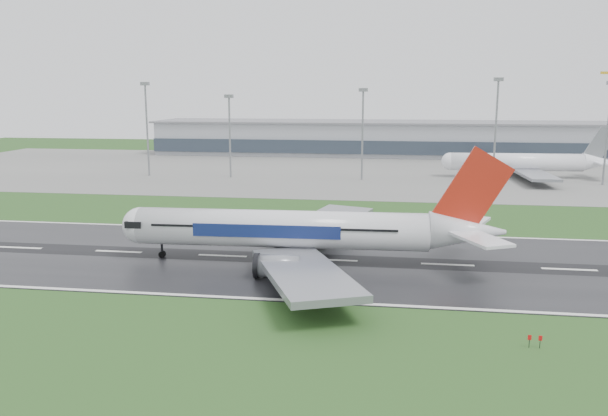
# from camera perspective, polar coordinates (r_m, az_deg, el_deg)

# --- Properties ---
(ground) EXTENTS (520.00, 520.00, 0.00)m
(ground) POSITION_cam_1_polar(r_m,az_deg,el_deg) (107.47, 13.38, -5.26)
(ground) COLOR #1F4419
(ground) RESTS_ON ground
(runway) EXTENTS (400.00, 45.00, 0.10)m
(runway) POSITION_cam_1_polar(r_m,az_deg,el_deg) (107.46, 13.38, -5.24)
(runway) COLOR black
(runway) RESTS_ON ground
(apron) EXTENTS (400.00, 130.00, 0.08)m
(apron) POSITION_cam_1_polar(r_m,az_deg,el_deg) (229.98, 10.73, 3.40)
(apron) COLOR slate
(apron) RESTS_ON ground
(terminal) EXTENTS (240.00, 36.00, 15.00)m
(terminal) POSITION_cam_1_polar(r_m,az_deg,el_deg) (288.88, 10.31, 6.40)
(terminal) COLOR #93969D
(terminal) RESTS_ON ground
(main_airliner) EXTENTS (68.54, 65.48, 19.64)m
(main_airliner) POSITION_cam_1_polar(r_m,az_deg,el_deg) (103.82, 0.40, 0.11)
(main_airliner) COLOR silver
(main_airliner) RESTS_ON runway
(parked_airliner) EXTENTS (61.34, 57.47, 17.26)m
(parked_airliner) POSITION_cam_1_polar(r_m,az_deg,el_deg) (222.14, 20.04, 4.92)
(parked_airliner) COLOR white
(parked_airliner) RESTS_ON apron
(floodmast_0) EXTENTS (0.64, 0.64, 31.49)m
(floodmast_0) POSITION_cam_1_polar(r_m,az_deg,el_deg) (220.43, -14.57, 7.03)
(floodmast_0) COLOR gray
(floodmast_0) RESTS_ON ground
(floodmast_1) EXTENTS (0.64, 0.64, 27.26)m
(floodmast_1) POSITION_cam_1_polar(r_m,az_deg,el_deg) (210.87, -7.01, 6.56)
(floodmast_1) COLOR gray
(floodmast_1) RESTS_ON ground
(floodmast_2) EXTENTS (0.64, 0.64, 29.37)m
(floodmast_2) POSITION_cam_1_polar(r_m,az_deg,el_deg) (203.64, 5.53, 6.73)
(floodmast_2) COLOR gray
(floodmast_2) RESTS_ON ground
(floodmast_3) EXTENTS (0.64, 0.64, 32.63)m
(floodmast_3) POSITION_cam_1_polar(r_m,az_deg,el_deg) (205.97, 17.61, 6.78)
(floodmast_3) COLOR gray
(floodmast_3) RESTS_ON ground
(floodmast_4) EXTENTS (0.64, 0.64, 31.48)m
(floodmast_4) POSITION_cam_1_polar(r_m,az_deg,el_deg) (214.13, 26.68, 6.11)
(floodmast_4) COLOR gray
(floodmast_4) RESTS_ON ground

